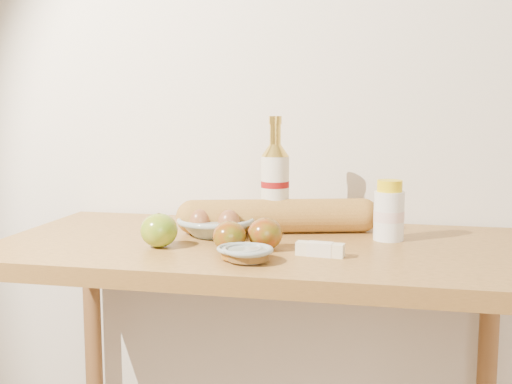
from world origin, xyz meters
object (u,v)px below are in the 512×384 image
at_px(table, 259,294).
at_px(cream_bottle, 389,212).
at_px(egg_bowl, 217,224).
at_px(bourbon_bottle, 275,185).
at_px(baguette, 278,216).

relative_size(table, cream_bottle, 8.54).
distance_m(cream_bottle, egg_bowl, 0.41).
bearing_deg(table, cream_bottle, 16.27).
xyz_separation_m(bourbon_bottle, cream_bottle, (0.28, -0.05, -0.05)).
distance_m(table, bourbon_bottle, 0.27).
distance_m(egg_bowl, baguette, 0.15).
bearing_deg(baguette, egg_bowl, -173.25).
height_order(table, bourbon_bottle, bourbon_bottle).
xyz_separation_m(cream_bottle, egg_bowl, (-0.41, -0.03, -0.04)).
relative_size(table, bourbon_bottle, 4.20).
xyz_separation_m(table, cream_bottle, (0.29, 0.09, 0.19)).
height_order(bourbon_bottle, baguette, bourbon_bottle).
height_order(cream_bottle, egg_bowl, cream_bottle).
relative_size(table, egg_bowl, 6.18).
xyz_separation_m(cream_bottle, baguette, (-0.27, 0.03, -0.02)).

